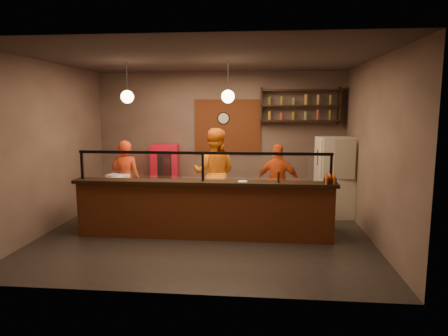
# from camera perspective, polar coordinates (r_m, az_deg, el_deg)

# --- Properties ---
(floor) EXTENTS (6.00, 6.00, 0.00)m
(floor) POSITION_cam_1_polar(r_m,az_deg,el_deg) (7.64, -2.63, -9.30)
(floor) COLOR black
(floor) RESTS_ON ground
(ceiling) EXTENTS (6.00, 6.00, 0.00)m
(ceiling) POSITION_cam_1_polar(r_m,az_deg,el_deg) (7.32, -2.80, 15.29)
(ceiling) COLOR #3C332E
(ceiling) RESTS_ON wall_back
(wall_back) EXTENTS (6.00, 0.00, 6.00)m
(wall_back) POSITION_cam_1_polar(r_m,az_deg,el_deg) (9.78, -0.63, 4.19)
(wall_back) COLOR #725E54
(wall_back) RESTS_ON floor
(wall_left) EXTENTS (0.00, 5.00, 5.00)m
(wall_left) POSITION_cam_1_polar(r_m,az_deg,el_deg) (8.28, -23.74, 2.70)
(wall_left) COLOR #725E54
(wall_left) RESTS_ON floor
(wall_right) EXTENTS (0.00, 5.00, 5.00)m
(wall_right) POSITION_cam_1_polar(r_m,az_deg,el_deg) (7.50, 20.65, 2.34)
(wall_right) COLOR #725E54
(wall_right) RESTS_ON floor
(wall_front) EXTENTS (6.00, 0.00, 6.00)m
(wall_front) POSITION_cam_1_polar(r_m,az_deg,el_deg) (4.86, -6.89, -0.22)
(wall_front) COLOR #725E54
(wall_front) RESTS_ON floor
(brick_patch) EXTENTS (1.60, 0.04, 1.30)m
(brick_patch) POSITION_cam_1_polar(r_m,az_deg,el_deg) (9.71, 0.53, 5.94)
(brick_patch) COLOR #994821
(brick_patch) RESTS_ON wall_back
(service_counter) EXTENTS (4.60, 0.25, 1.00)m
(service_counter) POSITION_cam_1_polar(r_m,az_deg,el_deg) (7.21, -2.99, -6.24)
(service_counter) COLOR #994821
(service_counter) RESTS_ON floor
(counter_ledge) EXTENTS (4.70, 0.37, 0.06)m
(counter_ledge) POSITION_cam_1_polar(r_m,az_deg,el_deg) (7.09, -3.02, -2.10)
(counter_ledge) COLOR black
(counter_ledge) RESTS_ON service_counter
(worktop_cabinet) EXTENTS (4.60, 0.75, 0.85)m
(worktop_cabinet) POSITION_cam_1_polar(r_m,az_deg,el_deg) (7.71, -2.44, -5.84)
(worktop_cabinet) COLOR gray
(worktop_cabinet) RESTS_ON floor
(worktop) EXTENTS (4.60, 0.75, 0.05)m
(worktop) POSITION_cam_1_polar(r_m,az_deg,el_deg) (7.61, -2.46, -2.56)
(worktop) COLOR silver
(worktop) RESTS_ON worktop_cabinet
(sneeze_guard) EXTENTS (4.50, 0.05, 0.52)m
(sneeze_guard) POSITION_cam_1_polar(r_m,az_deg,el_deg) (7.04, -3.04, 0.63)
(sneeze_guard) COLOR white
(sneeze_guard) RESTS_ON counter_ledge
(wall_shelving) EXTENTS (1.84, 0.28, 0.85)m
(wall_shelving) POSITION_cam_1_polar(r_m,az_deg,el_deg) (9.56, 10.78, 8.75)
(wall_shelving) COLOR black
(wall_shelving) RESTS_ON wall_back
(wall_clock) EXTENTS (0.30, 0.04, 0.30)m
(wall_clock) POSITION_cam_1_polar(r_m,az_deg,el_deg) (9.70, -0.07, 7.12)
(wall_clock) COLOR black
(wall_clock) RESTS_ON wall_back
(pendant_left) EXTENTS (0.24, 0.24, 0.77)m
(pendant_left) POSITION_cam_1_polar(r_m,az_deg,el_deg) (7.82, -13.66, 9.87)
(pendant_left) COLOR black
(pendant_left) RESTS_ON ceiling
(pendant_right) EXTENTS (0.24, 0.24, 0.77)m
(pendant_right) POSITION_cam_1_polar(r_m,az_deg,el_deg) (7.43, 0.56, 10.19)
(pendant_right) COLOR black
(pendant_right) RESTS_ON ceiling
(cook_left) EXTENTS (0.62, 0.41, 1.68)m
(cook_left) POSITION_cam_1_polar(r_m,az_deg,el_deg) (8.70, -13.83, -1.65)
(cook_left) COLOR red
(cook_left) RESTS_ON floor
(cook_mid) EXTENTS (0.98, 0.79, 1.92)m
(cook_mid) POSITION_cam_1_polar(r_m,az_deg,el_deg) (8.56, -1.40, -0.72)
(cook_mid) COLOR orange
(cook_mid) RESTS_ON floor
(cook_right) EXTENTS (0.99, 0.55, 1.60)m
(cook_right) POSITION_cam_1_polar(r_m,az_deg,el_deg) (8.47, 7.73, -2.00)
(cook_right) COLOR #D04513
(cook_right) RESTS_ON floor
(fridge) EXTENTS (0.81, 0.77, 1.73)m
(fridge) POSITION_cam_1_polar(r_m,az_deg,el_deg) (8.92, 15.49, -1.29)
(fridge) COLOR beige
(fridge) RESTS_ON floor
(red_cooler) EXTENTS (0.70, 0.66, 1.48)m
(red_cooler) POSITION_cam_1_polar(r_m,az_deg,el_deg) (9.76, -8.39, -0.98)
(red_cooler) COLOR red
(red_cooler) RESTS_ON floor
(pizza_dough) EXTENTS (0.61, 0.61, 0.01)m
(pizza_dough) POSITION_cam_1_polar(r_m,az_deg,el_deg) (7.66, 5.88, -2.29)
(pizza_dough) COLOR white
(pizza_dough) RESTS_ON worktop
(prep_tub_a) EXTENTS (0.33, 0.30, 0.14)m
(prep_tub_a) POSITION_cam_1_polar(r_m,az_deg,el_deg) (8.11, -14.30, -1.45)
(prep_tub_a) COLOR silver
(prep_tub_a) RESTS_ON worktop
(prep_tub_b) EXTENTS (0.37, 0.34, 0.15)m
(prep_tub_b) POSITION_cam_1_polar(r_m,az_deg,el_deg) (8.13, -15.25, -1.42)
(prep_tub_b) COLOR silver
(prep_tub_b) RESTS_ON worktop
(prep_tub_c) EXTENTS (0.28, 0.22, 0.14)m
(prep_tub_c) POSITION_cam_1_polar(r_m,az_deg,el_deg) (7.84, -15.08, -1.82)
(prep_tub_c) COLOR silver
(prep_tub_c) RESTS_ON worktop
(rolling_pin) EXTENTS (0.40, 0.12, 0.07)m
(rolling_pin) POSITION_cam_1_polar(r_m,az_deg,el_deg) (7.85, -9.03, -1.88)
(rolling_pin) COLOR gold
(rolling_pin) RESTS_ON worktop
(condiment_caddy) EXTENTS (0.21, 0.19, 0.10)m
(condiment_caddy) POSITION_cam_1_polar(r_m,az_deg,el_deg) (7.04, 14.91, -1.81)
(condiment_caddy) COLOR black
(condiment_caddy) RESTS_ON counter_ledge
(pepper_mill) EXTENTS (0.05, 0.05, 0.18)m
(pepper_mill) POSITION_cam_1_polar(r_m,az_deg,el_deg) (6.98, 7.80, -1.32)
(pepper_mill) COLOR black
(pepper_mill) RESTS_ON counter_ledge
(small_plate) EXTENTS (0.23, 0.23, 0.01)m
(small_plate) POSITION_cam_1_polar(r_m,az_deg,el_deg) (7.01, 2.67, -1.93)
(small_plate) COLOR silver
(small_plate) RESTS_ON counter_ledge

